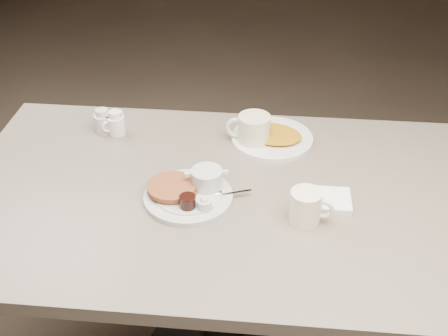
# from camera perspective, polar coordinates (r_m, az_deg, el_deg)

# --- Properties ---
(diner_table) EXTENTS (1.50, 0.90, 0.75)m
(diner_table) POSITION_cam_1_polar(r_m,az_deg,el_deg) (1.73, -0.07, -6.90)
(diner_table) COLOR slate
(diner_table) RESTS_ON ground
(main_plate) EXTENTS (0.32, 0.29, 0.07)m
(main_plate) POSITION_cam_1_polar(r_m,az_deg,el_deg) (1.60, -3.37, -2.22)
(main_plate) COLOR beige
(main_plate) RESTS_ON diner_table
(coffee_mug_near) EXTENTS (0.12, 0.09, 0.09)m
(coffee_mug_near) POSITION_cam_1_polar(r_m,az_deg,el_deg) (1.52, 8.08, -3.72)
(coffee_mug_near) COLOR white
(coffee_mug_near) RESTS_ON diner_table
(napkin) EXTENTS (0.13, 0.11, 0.02)m
(napkin) POSITION_cam_1_polar(r_m,az_deg,el_deg) (1.61, 9.98, -3.10)
(napkin) COLOR white
(napkin) RESTS_ON diner_table
(coffee_mug_far) EXTENTS (0.15, 0.11, 0.10)m
(coffee_mug_far) POSITION_cam_1_polar(r_m,az_deg,el_deg) (1.81, 2.82, 3.69)
(coffee_mug_far) COLOR beige
(coffee_mug_far) RESTS_ON diner_table
(creamer_left) EXTENTS (0.08, 0.07, 0.08)m
(creamer_left) POSITION_cam_1_polar(r_m,az_deg,el_deg) (1.90, -10.52, 4.29)
(creamer_left) COLOR white
(creamer_left) RESTS_ON diner_table
(creamer_right) EXTENTS (0.08, 0.06, 0.08)m
(creamer_right) POSITION_cam_1_polar(r_m,az_deg,el_deg) (1.92, -11.77, 4.47)
(creamer_right) COLOR beige
(creamer_right) RESTS_ON diner_table
(hash_plate) EXTENTS (0.31, 0.31, 0.04)m
(hash_plate) POSITION_cam_1_polar(r_m,az_deg,el_deg) (1.85, 4.73, 3.03)
(hash_plate) COLOR silver
(hash_plate) RESTS_ON diner_table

